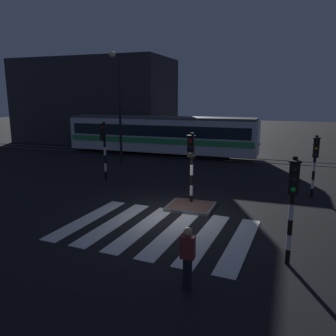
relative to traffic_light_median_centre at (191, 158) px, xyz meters
name	(u,v)px	position (x,y,z in m)	size (l,w,h in m)	color
ground_plane	(173,215)	(-0.38, -1.45, -2.20)	(120.00, 120.00, 0.00)	black
rail_near	(227,160)	(-0.38, 11.74, -2.18)	(80.00, 0.12, 0.03)	#59595E
rail_far	(230,157)	(-0.38, 13.17, -2.18)	(80.00, 0.12, 0.03)	#59595E
crosswalk_zebra	(157,230)	(-0.38, -3.22, -2.19)	(7.13, 5.16, 0.02)	silver
traffic_island	(191,206)	(0.11, -0.36, -2.11)	(2.00, 1.71, 0.18)	slate
traffic_light_median_centre	(191,158)	(0.00, 0.00, 0.00)	(0.36, 0.42, 3.33)	black
traffic_light_corner_far_left	(104,142)	(-6.20, 3.08, 0.07)	(0.36, 0.42, 3.44)	black
traffic_light_corner_near_right	(293,196)	(4.23, -4.43, -0.05)	(0.36, 0.42, 3.26)	black
traffic_light_corner_far_right	(315,157)	(5.28, 3.30, -0.18)	(0.36, 0.42, 3.07)	black
street_lamp_trackside_left	(118,96)	(-7.57, 7.61, 2.74)	(0.44, 1.21, 7.89)	black
tram	(161,134)	(-6.20, 12.45, -0.45)	(16.27, 2.58, 4.15)	silver
pedestrian_waiting_at_kerb	(188,258)	(1.81, -6.66, -1.32)	(0.36, 0.24, 1.71)	black
building_backdrop	(95,101)	(-16.16, 18.56, 2.17)	(16.40, 8.00, 8.74)	#2D2D33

